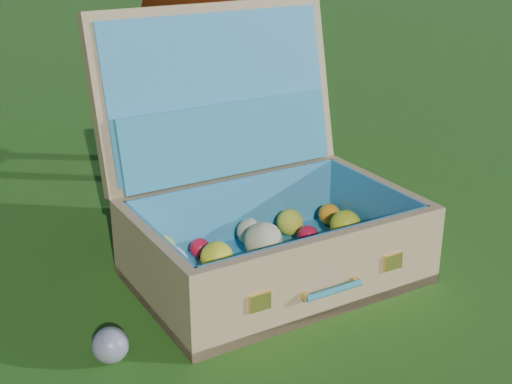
% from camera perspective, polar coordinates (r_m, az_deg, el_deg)
% --- Properties ---
extents(ground, '(60.00, 60.00, 0.00)m').
position_cam_1_polar(ground, '(1.63, 1.36, -7.32)').
color(ground, '#215114').
rests_on(ground, ground).
extents(stray_ball, '(0.07, 0.07, 0.07)m').
position_cam_1_polar(stray_ball, '(1.39, -11.56, -11.92)').
color(stray_ball, '#395894').
rests_on(stray_ball, ground).
extents(suitcase, '(0.63, 0.57, 0.59)m').
position_cam_1_polar(suitcase, '(1.65, -0.09, -0.66)').
color(suitcase, tan).
rests_on(suitcase, ground).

